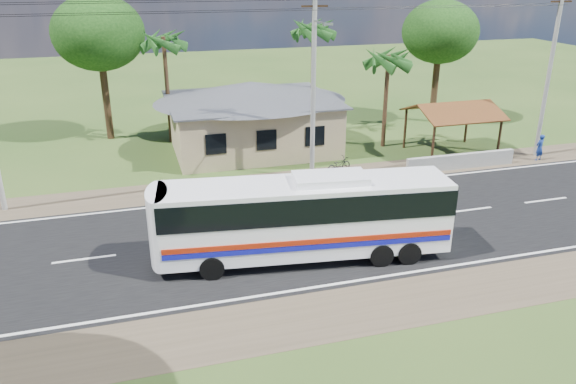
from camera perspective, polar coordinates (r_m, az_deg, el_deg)
name	(u,v)px	position (r m, az deg, el deg)	size (l,w,h in m)	color
ground	(294,233)	(25.38, 0.64, -4.16)	(120.00, 120.00, 0.00)	#2B4819
road	(294,233)	(25.37, 0.64, -4.14)	(120.00, 16.00, 0.03)	black
house	(251,109)	(36.64, -3.75, 8.43)	(12.40, 10.00, 5.00)	tan
waiting_shed	(453,111)	(37.08, 16.46, 7.88)	(5.20, 4.48, 3.35)	#332412
concrete_barrier	(461,161)	(34.82, 17.14, 3.01)	(7.00, 0.30, 0.90)	#9E9E99
utility_poles	(308,76)	(30.27, 2.01, 11.65)	(32.80, 2.22, 11.00)	#9E9E99
palm_near	(388,60)	(36.96, 10.15, 13.11)	(2.80, 2.80, 6.70)	#47301E
palm_mid	(314,30)	(39.60, 2.61, 16.09)	(2.80, 2.80, 8.20)	#47301E
palm_far	(164,42)	(38.17, -12.53, 14.67)	(2.80, 2.80, 7.70)	#47301E
tree_behind_house	(98,33)	(40.05, -18.71, 15.02)	(6.00, 6.00, 9.61)	#47301E
tree_behind_shed	(440,32)	(44.29, 15.20, 15.38)	(5.60, 5.60, 9.02)	#47301E
coach_bus	(306,212)	(22.39, 1.83, -2.08)	(11.78, 3.90, 3.59)	white
motorcycle	(339,165)	(32.76, 5.16, 2.75)	(0.60, 1.73, 0.91)	black
person	(540,147)	(37.94, 24.20, 4.15)	(0.60, 0.39, 1.64)	navy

